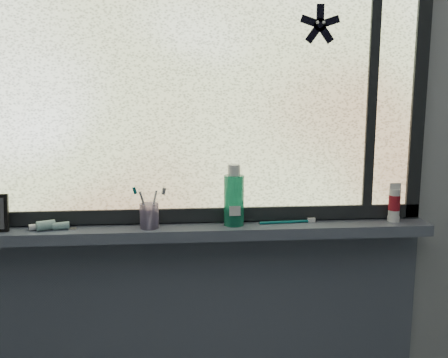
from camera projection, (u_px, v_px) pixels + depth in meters
The scene contains 13 objects.
wall_back at pixel (205, 159), 1.81m from camera, with size 3.00×0.01×2.50m, color #9EA3A8.
windowsill at pixel (207, 231), 1.78m from camera, with size 1.62×0.14×0.04m, color #4D5567.
sill_apron at pixel (207, 354), 1.93m from camera, with size 1.62×0.02×0.98m, color #4D5567.
window_pane at pixel (205, 80), 1.74m from camera, with size 1.50×0.01×1.00m, color silver.
frame_bottom at pixel (206, 214), 1.82m from camera, with size 1.60×0.03×0.05m, color black.
frame_right at pixel (419, 81), 1.80m from camera, with size 0.05×0.03×1.10m, color black.
frame_mullion at pixel (372, 81), 1.79m from camera, with size 0.04×0.03×1.00m, color black.
starfish_sticker at pixel (320, 25), 1.73m from camera, with size 0.15×0.02×0.15m, color black, non-canonical shape.
toothpaste_tube at pixel (52, 225), 1.72m from camera, with size 0.19×0.04×0.03m, color silver, non-canonical shape.
toothbrush_cup at pixel (149, 216), 1.74m from camera, with size 0.07×0.07×0.09m, color #A494C4.
toothbrush_lying at pixel (284, 221), 1.81m from camera, with size 0.23×0.02×0.02m, color #0B6367, non-canonical shape.
mouthwash_bottle at pixel (234, 195), 1.77m from camera, with size 0.07×0.07×0.18m, color #1C9169.
cream_tube at pixel (394, 201), 1.83m from camera, with size 0.04×0.04×0.10m, color silver.
Camera 1 is at (-0.09, -0.49, 1.49)m, focal length 40.00 mm.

